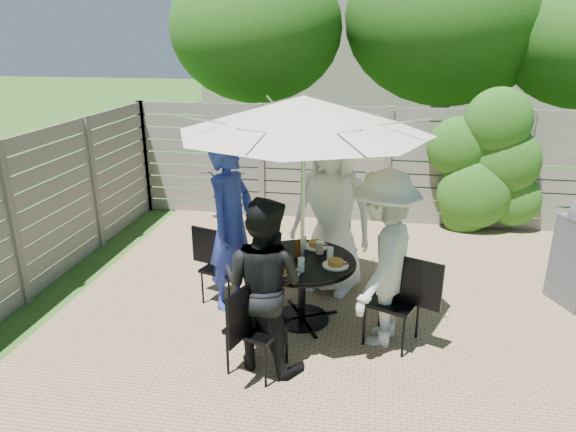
% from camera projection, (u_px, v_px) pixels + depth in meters
% --- Properties ---
extents(backyard_envelope, '(60.00, 60.00, 5.00)m').
position_uv_depth(backyard_envelope, '(391.00, 45.00, 14.16)').
color(backyard_envelope, '#2E571B').
rests_on(backyard_envelope, ground).
extents(patio_table, '(1.33, 1.33, 0.71)m').
position_uv_depth(patio_table, '(302.00, 278.00, 5.27)').
color(patio_table, black).
rests_on(patio_table, ground).
extents(umbrella, '(2.98, 2.98, 2.34)m').
position_uv_depth(umbrella, '(304.00, 114.00, 4.71)').
color(umbrella, silver).
rests_on(umbrella, ground).
extents(chair_back, '(0.53, 0.65, 0.85)m').
position_uv_depth(chair_back, '(335.00, 264.00, 6.16)').
color(chair_back, black).
rests_on(chair_back, ground).
extents(person_back, '(1.08, 0.86, 1.94)m').
position_uv_depth(person_back, '(333.00, 211.00, 5.81)').
color(person_back, white).
rests_on(person_back, ground).
extents(chair_left, '(0.65, 0.51, 0.85)m').
position_uv_depth(chair_left, '(223.00, 281.00, 5.74)').
color(chair_left, black).
rests_on(chair_left, ground).
extents(person_left, '(0.62, 0.78, 1.87)m').
position_uv_depth(person_left, '(231.00, 226.00, 5.46)').
color(person_left, '#2634A5').
rests_on(person_left, ground).
extents(chair_front, '(0.56, 0.71, 0.92)m').
position_uv_depth(chair_front, '(257.00, 344.00, 4.52)').
color(chair_front, black).
rests_on(chair_front, ground).
extents(person_front, '(0.92, 0.80, 1.60)m').
position_uv_depth(person_front, '(263.00, 285.00, 4.46)').
color(person_front, black).
rests_on(person_front, ground).
extents(chair_right, '(0.72, 0.59, 0.94)m').
position_uv_depth(chair_right, '(393.00, 318.00, 4.94)').
color(chair_right, black).
rests_on(chair_right, ground).
extents(person_right, '(0.93, 1.25, 1.73)m').
position_uv_depth(person_right, '(383.00, 260.00, 4.80)').
color(person_right, silver).
rests_on(person_right, ground).
extents(plate_back, '(0.26, 0.26, 0.06)m').
position_uv_depth(plate_back, '(316.00, 245.00, 5.49)').
color(plate_back, white).
rests_on(plate_back, patio_table).
extents(plate_left, '(0.26, 0.26, 0.06)m').
position_uv_depth(plate_left, '(271.00, 251.00, 5.33)').
color(plate_left, white).
rests_on(plate_left, patio_table).
extents(plate_front, '(0.26, 0.26, 0.06)m').
position_uv_depth(plate_front, '(287.00, 271.00, 4.88)').
color(plate_front, white).
rests_on(plate_front, patio_table).
extents(plate_right, '(0.26, 0.26, 0.06)m').
position_uv_depth(plate_right, '(336.00, 264.00, 5.04)').
color(plate_right, white).
rests_on(plate_right, patio_table).
extents(glass_back, '(0.07, 0.07, 0.14)m').
position_uv_depth(glass_back, '(303.00, 242.00, 5.43)').
color(glass_back, silver).
rests_on(glass_back, patio_table).
extents(glass_left, '(0.07, 0.07, 0.14)m').
position_uv_depth(glass_left, '(275.00, 252.00, 5.19)').
color(glass_left, silver).
rests_on(glass_left, patio_table).
extents(glass_front, '(0.07, 0.07, 0.14)m').
position_uv_depth(glass_front, '(301.00, 265.00, 4.91)').
color(glass_front, silver).
rests_on(glass_front, patio_table).
extents(glass_right, '(0.07, 0.07, 0.14)m').
position_uv_depth(glass_right, '(330.00, 254.00, 5.15)').
color(glass_right, silver).
rests_on(glass_right, patio_table).
extents(syrup_jug, '(0.09, 0.09, 0.16)m').
position_uv_depth(syrup_jug, '(299.00, 249.00, 5.23)').
color(syrup_jug, '#59280C').
rests_on(syrup_jug, patio_table).
extents(coffee_cup, '(0.08, 0.08, 0.12)m').
position_uv_depth(coffee_cup, '(320.00, 248.00, 5.32)').
color(coffee_cup, '#C6B293').
rests_on(coffee_cup, patio_table).
extents(bicycle, '(0.94, 1.94, 0.98)m').
position_uv_depth(bicycle, '(228.00, 193.00, 8.12)').
color(bicycle, '#333338').
rests_on(bicycle, ground).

